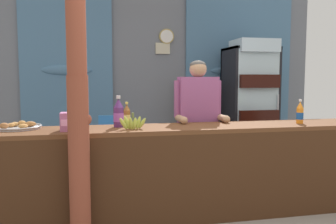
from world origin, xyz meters
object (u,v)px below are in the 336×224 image
(plastic_lawn_chair, at_px, (113,143))
(pastry_tray, at_px, (17,127))
(timber_post, at_px, (77,83))
(soda_bottle_grape_soda, at_px, (119,114))
(snack_box_wafer, at_px, (70,122))
(soda_bottle_orange_soda, at_px, (300,113))
(banana_bunch, at_px, (132,123))
(stall_counter, at_px, (190,162))
(shopkeeper, at_px, (198,112))
(drink_fridge, at_px, (250,97))
(soda_bottle_iced_tea, at_px, (127,115))
(bottle_shelf_rack, at_px, (195,120))

(plastic_lawn_chair, distance_m, pastry_tray, 1.67)
(timber_post, bearing_deg, pastry_tray, 135.63)
(soda_bottle_grape_soda, height_order, snack_box_wafer, soda_bottle_grape_soda)
(soda_bottle_orange_soda, relative_size, banana_bunch, 0.95)
(stall_counter, xyz_separation_m, pastry_tray, (-1.60, 0.28, 0.35))
(timber_post, distance_m, soda_bottle_orange_soda, 2.29)
(plastic_lawn_chair, relative_size, shopkeeper, 0.55)
(timber_post, relative_size, shopkeeper, 1.78)
(soda_bottle_orange_soda, relative_size, pastry_tray, 0.58)
(drink_fridge, relative_size, soda_bottle_iced_tea, 8.42)
(timber_post, xyz_separation_m, soda_bottle_grape_soda, (0.36, 0.49, -0.31))
(stall_counter, height_order, drink_fridge, drink_fridge)
(soda_bottle_iced_tea, xyz_separation_m, snack_box_wafer, (-0.54, -0.30, -0.02))
(shopkeeper, bearing_deg, banana_bunch, -146.85)
(pastry_tray, bearing_deg, bottle_shelf_rack, 41.24)
(bottle_shelf_rack, bearing_deg, snack_box_wafer, -129.00)
(soda_bottle_orange_soda, bearing_deg, shopkeeper, 154.88)
(shopkeeper, distance_m, soda_bottle_iced_tea, 0.84)
(stall_counter, bearing_deg, soda_bottle_iced_tea, 148.84)
(timber_post, xyz_separation_m, shopkeeper, (1.26, 0.83, -0.34))
(timber_post, relative_size, bottle_shelf_rack, 2.09)
(shopkeeper, relative_size, pastry_tray, 3.56)
(pastry_tray, bearing_deg, banana_bunch, -13.52)
(plastic_lawn_chair, xyz_separation_m, banana_bunch, (0.09, -1.55, 0.46))
(timber_post, xyz_separation_m, snack_box_wafer, (-0.09, 0.33, -0.35))
(shopkeeper, bearing_deg, soda_bottle_iced_tea, -166.26)
(timber_post, height_order, banana_bunch, timber_post)
(soda_bottle_iced_tea, bearing_deg, banana_bunch, -86.52)
(soda_bottle_grape_soda, distance_m, snack_box_wafer, 0.47)
(bottle_shelf_rack, bearing_deg, shopkeeper, -105.58)
(soda_bottle_orange_soda, bearing_deg, plastic_lawn_chair, 141.23)
(stall_counter, bearing_deg, soda_bottle_orange_soda, 4.08)
(stall_counter, distance_m, soda_bottle_grape_soda, 0.83)
(drink_fridge, relative_size, shopkeeper, 1.26)
(stall_counter, height_order, soda_bottle_iced_tea, soda_bottle_iced_tea)
(drink_fridge, xyz_separation_m, soda_bottle_orange_soda, (-0.33, -1.89, -0.08))
(soda_bottle_grape_soda, distance_m, pastry_tray, 0.95)
(bottle_shelf_rack, bearing_deg, soda_bottle_orange_soda, -77.98)
(timber_post, relative_size, plastic_lawn_chair, 3.24)
(soda_bottle_iced_tea, xyz_separation_m, pastry_tray, (-1.03, -0.07, -0.08))
(timber_post, relative_size, soda_bottle_grape_soda, 9.12)
(soda_bottle_orange_soda, height_order, banana_bunch, soda_bottle_orange_soda)
(banana_bunch, bearing_deg, snack_box_wafer, 177.80)
(snack_box_wafer, bearing_deg, banana_bunch, -2.20)
(shopkeeper, xyz_separation_m, snack_box_wafer, (-1.35, -0.50, -0.01))
(snack_box_wafer, relative_size, pastry_tray, 0.38)
(plastic_lawn_chair, xyz_separation_m, snack_box_wafer, (-0.46, -1.53, 0.49))
(shopkeeper, bearing_deg, soda_bottle_orange_soda, -25.12)
(drink_fridge, xyz_separation_m, shopkeeper, (-1.31, -1.44, -0.09))
(stall_counter, relative_size, timber_post, 1.54)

